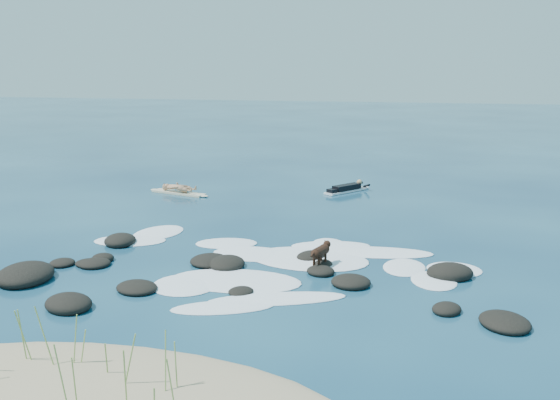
# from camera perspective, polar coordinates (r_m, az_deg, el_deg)

# --- Properties ---
(ground) EXTENTS (160.00, 160.00, 0.00)m
(ground) POSITION_cam_1_polar(r_m,az_deg,el_deg) (18.01, -3.76, -5.38)
(ground) COLOR #0A2642
(ground) RESTS_ON ground
(dune_grass) EXTENTS (3.67, 1.55, 1.24)m
(dune_grass) POSITION_cam_1_polar(r_m,az_deg,el_deg) (11.10, -17.39, -14.03)
(dune_grass) COLOR #85A751
(dune_grass) RESTS_ON ground
(reef_rocks) EXTENTS (13.93, 7.01, 0.53)m
(reef_rocks) POSITION_cam_1_polar(r_m,az_deg,el_deg) (16.43, -10.51, -6.95)
(reef_rocks) COLOR black
(reef_rocks) RESTS_ON ground
(breaking_foam) EXTENTS (11.96, 7.71, 0.12)m
(breaking_foam) POSITION_cam_1_polar(r_m,az_deg,el_deg) (17.64, -0.13, -5.70)
(breaking_foam) COLOR white
(breaking_foam) RESTS_ON ground
(standing_surfer_rig) EXTENTS (3.05, 1.21, 1.76)m
(standing_surfer_rig) POSITION_cam_1_polar(r_m,az_deg,el_deg) (27.16, -9.29, 1.99)
(standing_surfer_rig) COLOR beige
(standing_surfer_rig) RESTS_ON ground
(paddling_surfer_rig) EXTENTS (1.89, 2.31, 0.45)m
(paddling_surfer_rig) POSITION_cam_1_polar(r_m,az_deg,el_deg) (27.51, 6.16, 1.06)
(paddling_surfer_rig) COLOR silver
(paddling_surfer_rig) RESTS_ON ground
(dog) EXTENTS (0.50, 1.11, 0.72)m
(dog) POSITION_cam_1_polar(r_m,az_deg,el_deg) (17.08, 3.77, -4.70)
(dog) COLOR black
(dog) RESTS_ON ground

